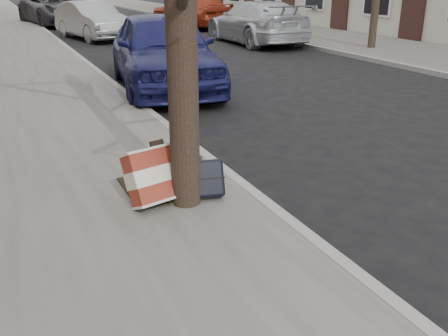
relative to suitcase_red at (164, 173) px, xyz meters
name	(u,v)px	position (x,y,z in m)	size (l,w,h in m)	color
ground	(398,208)	(2.12, -0.91, -0.40)	(120.00, 120.00, 0.00)	black
far_sidewalk	(285,31)	(9.92, 14.09, -0.34)	(4.00, 70.00, 0.12)	slate
dirt_patch	(167,186)	(0.12, 0.29, -0.27)	(0.85, 0.85, 0.01)	black
suitcase_red	(164,173)	(0.00, 0.00, 0.00)	(0.72, 0.20, 0.52)	maroon
suitcase_navy	(197,179)	(0.30, -0.09, -0.08)	(0.51, 0.16, 0.36)	black
car_near_front	(163,50)	(1.81, 5.47, 0.37)	(1.82, 4.53, 1.54)	#181A52
car_near_mid	(92,20)	(2.20, 14.85, 0.27)	(1.41, 4.04, 1.33)	#93979A
car_near_back	(58,8)	(1.84, 21.29, 0.37)	(2.55, 5.52, 1.53)	#333337
car_far_front	(256,22)	(6.99, 11.21, 0.31)	(1.98, 4.87, 1.41)	#B6BABF
car_far_back	(191,10)	(7.05, 17.37, 0.38)	(1.85, 4.59, 1.56)	maroon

